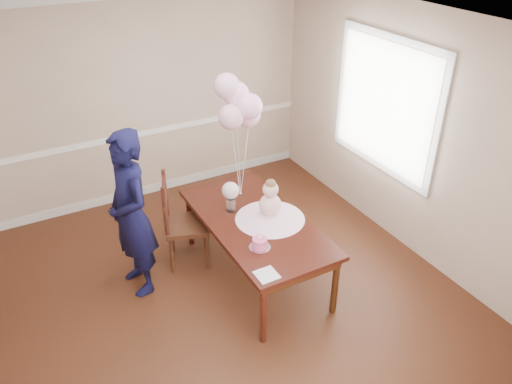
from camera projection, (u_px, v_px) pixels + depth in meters
The scene contains 47 objects.
floor at pixel (230, 301), 5.11m from camera, with size 4.50×5.00×0.00m, color #33170C.
ceiling at pixel (221, 31), 3.72m from camera, with size 4.50×5.00×0.02m, color silver.
wall_back at pixel (141, 100), 6.30m from camera, with size 4.50×0.02×2.70m, color tan.
wall_right at pixel (416, 137), 5.34m from camera, with size 0.02×5.00×2.70m, color tan.
chair_rail_trim at pixel (145, 133), 6.52m from camera, with size 4.50×0.02×0.07m, color white.
baseboard_trim at pixel (152, 188), 6.95m from camera, with size 4.50×0.02×0.12m, color silver.
window_frame at pixel (385, 105), 5.61m from camera, with size 0.02×1.66×1.56m, color silver.
window_blinds at pixel (384, 105), 5.60m from camera, with size 0.01×1.50×1.40m, color silver.
dining_table_top at pixel (256, 222), 5.13m from camera, with size 0.95×1.89×0.05m, color black.
table_apron at pixel (256, 228), 5.16m from camera, with size 0.85×1.80×0.09m, color black.
table_leg_fl at pixel (263, 314), 4.49m from camera, with size 0.07×0.07×0.66m, color black.
table_leg_fr at pixel (335, 286), 4.81m from camera, with size 0.07×0.07×0.66m, color black.
table_leg_bl at pixel (190, 220), 5.80m from camera, with size 0.07×0.07×0.66m, color black.
table_leg_br at pixel (250, 202), 6.13m from camera, with size 0.07×0.07×0.66m, color black.
baby_skirt at pixel (270, 215), 5.11m from camera, with size 0.72×0.72×0.09m, color #FFBBE0.
baby_torso at pixel (270, 205), 5.05m from camera, with size 0.23×0.23×0.23m, color pink.
baby_head at pixel (270, 189), 4.96m from camera, with size 0.16×0.16×0.16m, color #DEA999.
baby_hair at pixel (271, 184), 4.93m from camera, with size 0.11×0.11×0.11m, color brown.
cake_platter at pixel (260, 247), 4.71m from camera, with size 0.21×0.21×0.01m, color #B7B7BB.
birthday_cake at pixel (260, 243), 4.69m from camera, with size 0.14×0.14×0.09m, color #DC457D.
cake_flower_a at pixel (260, 238), 4.65m from camera, with size 0.03×0.03×0.03m, color white.
cake_flower_b at pixel (261, 236), 4.68m from camera, with size 0.03×0.03×0.03m, color silver.
rose_vase_near at pixel (231, 204), 5.23m from camera, with size 0.09×0.09×0.15m, color white.
roses_near at pixel (230, 191), 5.14m from camera, with size 0.18×0.18×0.18m, color beige.
napkin at pixel (267, 275), 4.37m from camera, with size 0.19×0.19×0.01m, color white.
balloon_weight at pixel (241, 194), 5.54m from camera, with size 0.04×0.04×0.02m, color silver.
balloon_a at pixel (231, 117), 5.02m from camera, with size 0.26×0.26×0.26m, color #E09FB5.
balloon_b at pixel (250, 106), 5.02m from camera, with size 0.26×0.26×0.26m, color #FFB4D8.
balloon_c at pixel (236, 94), 5.04m from camera, with size 0.26×0.26×0.26m, color #FFB4DB.
balloon_d at pixel (227, 86), 4.97m from camera, with size 0.26×0.26×0.26m, color #E6A3C1.
balloon_e at pixel (248, 115), 5.20m from camera, with size 0.26×0.26×0.26m, color #FFB4C2.
balloon_ribbon_a at pixel (236, 163), 5.32m from camera, with size 0.00×0.00×0.79m, color white.
balloon_ribbon_b at pixel (245, 158), 5.31m from camera, with size 0.00×0.00×0.89m, color white.
balloon_ribbon_c at pixel (239, 153), 5.33m from camera, with size 0.00×0.00×0.98m, color white.
balloon_ribbon_d at pixel (234, 149), 5.29m from camera, with size 0.00×0.00×1.08m, color white.
balloon_ribbon_e at pixel (244, 161), 5.41m from camera, with size 0.00×0.00×0.75m, color white.
dining_chair_seat at pixel (187, 225), 5.45m from camera, with size 0.46×0.46×0.05m, color #381B0F.
chair_leg_fl at pixel (172, 255), 5.39m from camera, with size 0.04×0.04×0.45m, color #381B0F.
chair_leg_fr at pixel (207, 252), 5.44m from camera, with size 0.04×0.04×0.45m, color #34180E.
chair_leg_bl at pixel (172, 235), 5.72m from camera, with size 0.04×0.04×0.45m, color #36120E.
chair_leg_br at pixel (205, 232), 5.76m from camera, with size 0.04×0.04×0.45m, color black.
chair_back_post_l at pixel (165, 212), 5.11m from camera, with size 0.04×0.04×0.59m, color #34120E.
chair_back_post_r at pixel (166, 194), 5.43m from camera, with size 0.04×0.04×0.59m, color #38170F.
chair_slat_low at pixel (166, 213), 5.33m from camera, with size 0.03×0.42×0.05m, color #34140E.
chair_slat_mid at pixel (165, 199), 5.25m from camera, with size 0.03×0.42×0.05m, color #3C1D10.
chair_slat_top at pixel (163, 185), 5.16m from camera, with size 0.03×0.42×0.05m, color #35110E.
woman at pixel (131, 215), 4.88m from camera, with size 0.64×0.43×1.77m, color black.
Camera 1 is at (-1.60, -3.47, 3.57)m, focal length 35.00 mm.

